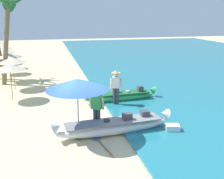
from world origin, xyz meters
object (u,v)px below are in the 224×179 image
object	(u,v)px
boat_white_foreground	(114,126)
patio_umbrella_large	(77,84)
palm_tree_far_behind	(8,11)
cooler_box	(172,129)
boat_green_midground	(120,96)
paddle	(102,144)
person_vendor_hatted	(116,85)
person_tourist_customer	(97,108)

from	to	relation	value
boat_white_foreground	patio_umbrella_large	distance (m)	2.16
palm_tree_far_behind	cooler_box	bearing A→B (deg)	-54.58
boat_green_midground	paddle	bearing A→B (deg)	-113.01
person_vendor_hatted	paddle	bearing A→B (deg)	-111.35
person_vendor_hatted	patio_umbrella_large	xyz separation A→B (m)	(-2.18, -3.06, 0.96)
palm_tree_far_behind	paddle	bearing A→B (deg)	-68.56
boat_white_foreground	patio_umbrella_large	size ratio (longest dim) A/B	2.10
person_vendor_hatted	paddle	distance (m)	4.20
palm_tree_far_behind	person_vendor_hatted	bearing A→B (deg)	-47.58
cooler_box	palm_tree_far_behind	bearing A→B (deg)	140.38
person_tourist_customer	person_vendor_hatted	bearing A→B (deg)	61.66
paddle	patio_umbrella_large	bearing A→B (deg)	133.26
boat_white_foreground	cooler_box	distance (m)	2.21
boat_white_foreground	patio_umbrella_large	bearing A→B (deg)	-179.26
palm_tree_far_behind	boat_green_midground	bearing A→B (deg)	-41.96
boat_white_foreground	cooler_box	size ratio (longest dim) A/B	8.87
person_vendor_hatted	person_tourist_customer	distance (m)	3.04
person_tourist_customer	palm_tree_far_behind	bearing A→B (deg)	114.26
person_vendor_hatted	person_tourist_customer	world-z (taller)	person_vendor_hatted
patio_umbrella_large	cooler_box	xyz separation A→B (m)	(3.49, -0.40, -1.84)
person_tourist_customer	patio_umbrella_large	world-z (taller)	patio_umbrella_large
palm_tree_far_behind	paddle	size ratio (longest dim) A/B	3.71
boat_white_foreground	palm_tree_far_behind	xyz separation A→B (m)	(-4.36, 8.76, 4.21)
boat_white_foreground	cooler_box	bearing A→B (deg)	-11.01
boat_white_foreground	paddle	world-z (taller)	boat_white_foreground
patio_umbrella_large	cooler_box	size ratio (longest dim) A/B	4.22
boat_white_foreground	person_tourist_customer	xyz separation A→B (m)	(-0.58, 0.37, 0.66)
person_vendor_hatted	boat_white_foreground	bearing A→B (deg)	-105.70
patio_umbrella_large	palm_tree_far_behind	xyz separation A→B (m)	(-3.04, 8.78, 2.50)
cooler_box	person_vendor_hatted	bearing A→B (deg)	125.64
paddle	person_tourist_customer	bearing A→B (deg)	87.76
boat_white_foreground	boat_green_midground	distance (m)	3.91
patio_umbrella_large	paddle	size ratio (longest dim) A/B	1.45
boat_green_midground	person_tourist_customer	world-z (taller)	person_tourist_customer
patio_umbrella_large	palm_tree_far_behind	size ratio (longest dim) A/B	0.39
boat_white_foreground	person_vendor_hatted	size ratio (longest dim) A/B	2.59
person_tourist_customer	cooler_box	distance (m)	2.97
boat_green_midground	cooler_box	distance (m)	4.22
boat_green_midground	paddle	size ratio (longest dim) A/B	2.61
cooler_box	boat_white_foreground	bearing A→B (deg)	-176.05
boat_white_foreground	person_tourist_customer	bearing A→B (deg)	147.49
person_vendor_hatted	cooler_box	xyz separation A→B (m)	(1.31, -3.47, -0.88)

